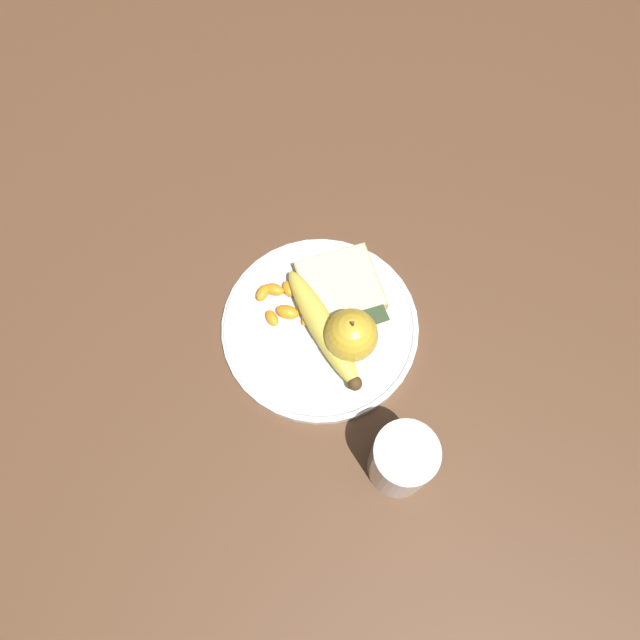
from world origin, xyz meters
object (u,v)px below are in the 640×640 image
object	(u,v)px
apple	(351,335)
banana	(323,329)
plate	(320,326)
juice_glass	(402,461)
fork	(322,341)
jam_packet	(373,317)
bread_slice	(340,286)

from	to	relation	value
apple	banana	distance (m)	0.05
plate	banana	xyz separation A→B (m)	(0.00, 0.01, 0.02)
juice_glass	apple	distance (m)	0.18
banana	fork	size ratio (longest dim) A/B	1.11
plate	juice_glass	xyz separation A→B (m)	(-0.03, 0.22, 0.04)
plate	banana	distance (m)	0.03
banana	juice_glass	bearing A→B (deg)	97.79
juice_glass	jam_packet	world-z (taller)	juice_glass
juice_glass	bread_slice	bearing A→B (deg)	-93.98
fork	bread_slice	bearing A→B (deg)	52.96
bread_slice	jam_packet	bearing A→B (deg)	112.85
plate	bread_slice	distance (m)	0.07
juice_glass	bread_slice	distance (m)	0.27
plate	juice_glass	world-z (taller)	juice_glass
apple	fork	distance (m)	0.05
plate	jam_packet	bearing A→B (deg)	166.34
bread_slice	banana	bearing A→B (deg)	50.79
bread_slice	fork	xyz separation A→B (m)	(0.05, 0.07, -0.01)
apple	bread_slice	bearing A→B (deg)	-101.10
juice_glass	fork	distance (m)	0.20
plate	juice_glass	distance (m)	0.23
juice_glass	jam_packet	xyz separation A→B (m)	(-0.04, -0.20, -0.03)
banana	jam_packet	world-z (taller)	banana
juice_glass	apple	size ratio (longest dim) A/B	1.30
banana	bread_slice	xyz separation A→B (m)	(-0.05, -0.06, -0.01)
plate	jam_packet	world-z (taller)	jam_packet
bread_slice	jam_packet	distance (m)	0.07
juice_glass	jam_packet	distance (m)	0.21
fork	jam_packet	world-z (taller)	jam_packet
jam_packet	apple	bearing A→B (deg)	29.68
plate	jam_packet	xyz separation A→B (m)	(-0.07, 0.02, 0.01)
banana	bread_slice	distance (m)	0.08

